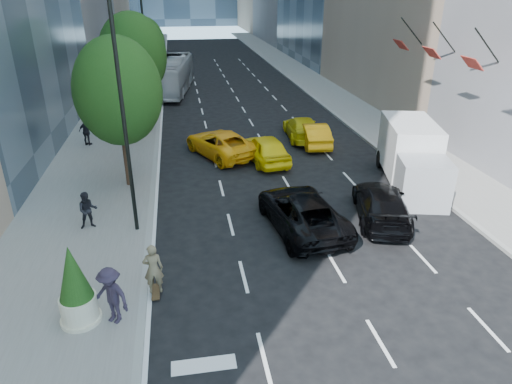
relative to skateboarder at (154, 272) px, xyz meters
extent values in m
plane|color=black|center=(5.60, 0.53, -0.91)|extent=(160.00, 160.00, 0.00)
cube|color=slate|center=(-3.40, 30.53, -0.84)|extent=(6.00, 120.00, 0.15)
cube|color=slate|center=(15.60, 30.53, -0.84)|extent=(4.00, 120.00, 0.15)
cylinder|color=black|center=(-0.90, 4.53, 4.24)|extent=(0.16, 0.16, 10.00)
cylinder|color=black|center=(-0.90, 22.53, 4.24)|extent=(0.16, 0.16, 10.00)
cylinder|color=black|center=(-1.60, 9.53, 0.81)|extent=(0.30, 0.30, 3.15)
ellipsoid|color=black|center=(-1.60, 9.53, 4.07)|extent=(4.20, 4.20, 5.25)
cylinder|color=black|center=(-1.60, 19.53, 0.93)|extent=(0.30, 0.30, 3.38)
ellipsoid|color=black|center=(-1.60, 19.53, 4.41)|extent=(4.50, 4.50, 5.62)
cylinder|color=black|center=(-1.60, 32.53, 0.70)|extent=(0.30, 0.30, 2.93)
ellipsoid|color=black|center=(-1.60, 32.53, 3.72)|extent=(3.90, 3.90, 4.88)
cylinder|color=black|center=(-0.80, 40.53, 1.84)|extent=(0.14, 0.14, 5.20)
imported|color=black|center=(-0.80, 40.53, 3.44)|extent=(2.48, 0.53, 1.00)
cylinder|color=black|center=(16.75, 8.53, 5.94)|extent=(1.75, 0.08, 1.75)
cube|color=maroon|center=(16.10, 8.53, 5.09)|extent=(0.64, 1.30, 0.64)
cylinder|color=black|center=(16.75, 12.53, 5.94)|extent=(1.75, 0.08, 1.75)
cube|color=maroon|center=(16.10, 12.53, 5.09)|extent=(0.64, 1.30, 0.64)
cylinder|color=black|center=(16.75, 16.53, 5.94)|extent=(1.75, 0.08, 1.75)
cube|color=maroon|center=(16.10, 16.53, 5.09)|extent=(0.64, 1.30, 0.64)
imported|color=brown|center=(0.00, 0.00, 0.00)|extent=(0.67, 0.45, 1.82)
imported|color=black|center=(6.10, 3.73, -0.11)|extent=(3.31, 6.06, 1.61)
imported|color=black|center=(9.80, 3.93, -0.14)|extent=(3.45, 5.66, 1.53)
imported|color=yellow|center=(6.10, 12.03, -0.10)|extent=(2.53, 4.98, 1.62)
imported|color=#FFA40D|center=(9.80, 14.53, -0.17)|extent=(1.94, 4.61, 1.48)
imported|color=#FFAB0D|center=(3.60, 13.53, -0.13)|extent=(4.72, 6.21, 1.57)
imported|color=#D3BE0B|center=(9.40, 16.03, -0.17)|extent=(2.44, 5.23, 1.48)
imported|color=#B6B9BC|center=(0.80, 32.67, 0.74)|extent=(4.50, 12.10, 3.29)
cube|color=silver|center=(13.09, 8.20, 0.92)|extent=(3.42, 4.99, 2.67)
cube|color=gray|center=(12.27, 4.94, 0.23)|extent=(2.69, 2.47, 2.27)
cylinder|color=black|center=(11.16, 4.81, -0.42)|extent=(0.58, 1.04, 0.99)
cylinder|color=black|center=(13.18, 4.30, -0.42)|extent=(0.58, 1.04, 0.99)
cylinder|color=black|center=(12.47, 9.99, -0.42)|extent=(0.58, 1.04, 0.99)
cylinder|color=black|center=(14.49, 9.48, -0.42)|extent=(0.58, 1.04, 0.99)
imported|color=black|center=(-2.88, 5.03, 0.06)|extent=(0.90, 0.77, 1.63)
imported|color=black|center=(-4.75, 16.56, 0.13)|extent=(1.13, 0.80, 1.77)
imported|color=#292031|center=(-1.20, -1.33, 0.19)|extent=(1.41, 1.28, 1.90)
cylinder|color=beige|center=(-2.22, -1.14, -0.32)|extent=(1.11, 1.11, 0.89)
cone|color=black|center=(-2.22, -1.14, 1.02)|extent=(1.00, 1.00, 1.78)
camera|label=1|loc=(1.22, -13.11, 8.72)|focal=32.00mm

